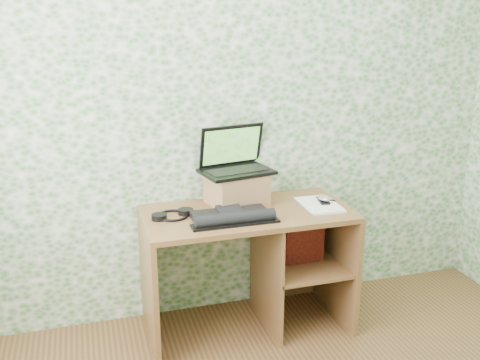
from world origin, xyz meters
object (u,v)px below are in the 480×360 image
object	(u,v)px
desk	(258,251)
laptop	(235,161)
riser	(237,189)
keyboard	(232,216)
notepad	(319,205)

from	to	relation	value
desk	laptop	world-z (taller)	laptop
desk	laptop	bearing A→B (deg)	122.09
riser	desk	bearing A→B (deg)	-49.22
keyboard	notepad	xyz separation A→B (m)	(0.56, 0.08, -0.02)
keyboard	desk	bearing A→B (deg)	34.58
desk	notepad	bearing A→B (deg)	-9.75
riser	laptop	world-z (taller)	laptop
laptop	notepad	size ratio (longest dim) A/B	1.48
notepad	desk	bearing A→B (deg)	172.32
desk	keyboard	xyz separation A→B (m)	(-0.20, -0.14, 0.29)
notepad	laptop	bearing A→B (deg)	156.38
keyboard	laptop	bearing A→B (deg)	71.02
desk	laptop	distance (m)	0.56
laptop	keyboard	size ratio (longest dim) A/B	0.93
desk	riser	distance (m)	0.40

